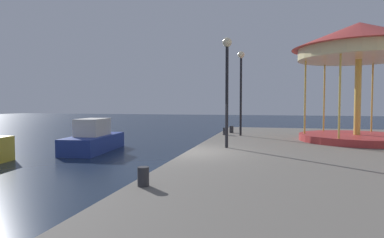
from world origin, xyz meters
TOP-DOWN VIEW (x-y plane):
  - ground_plane at (0.00, 0.00)m, footprint 120.00×120.00m
  - quay_dock at (6.07, 0.00)m, footprint 12.15×24.59m
  - motorboat_blue at (-6.14, 4.01)m, footprint 2.17×4.62m
  - carousel at (6.71, 4.76)m, footprint 5.80×5.80m
  - lamp_post_near_edge at (1.26, 1.23)m, footprint 0.36×0.36m
  - lamp_post_mid_promenade at (1.35, 6.15)m, footprint 0.36×0.36m
  - bollard_north at (0.68, 7.65)m, footprint 0.24×0.24m
  - bollard_south at (0.36, -4.99)m, footprint 0.24×0.24m
  - bollard_center at (0.49, 6.28)m, footprint 0.24×0.24m

SIDE VIEW (x-z plane):
  - ground_plane at x=0.00m, z-range 0.00..0.00m
  - quay_dock at x=6.07m, z-range 0.00..0.80m
  - motorboat_blue at x=-6.14m, z-range -0.23..1.50m
  - bollard_north at x=0.68m, z-range 0.80..1.20m
  - bollard_south at x=0.36m, z-range 0.80..1.20m
  - bollard_center at x=0.49m, z-range 0.80..1.20m
  - lamp_post_near_edge at x=1.26m, z-range 1.58..5.81m
  - lamp_post_mid_promenade at x=1.35m, z-range 1.60..6.07m
  - carousel at x=6.71m, z-range 2.11..7.45m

